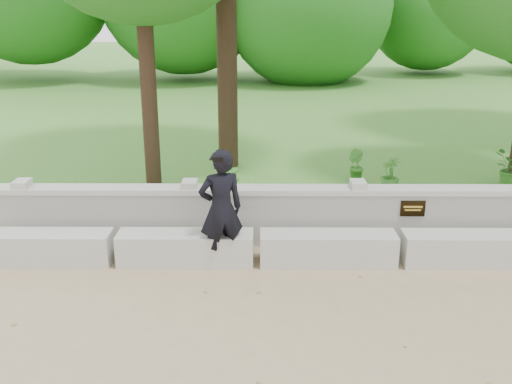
# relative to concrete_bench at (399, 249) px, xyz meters

# --- Properties ---
(ground) EXTENTS (80.00, 80.00, 0.00)m
(ground) POSITION_rel_concrete_bench_xyz_m (-0.00, -1.90, -0.22)
(ground) COLOR #99835E
(ground) RESTS_ON ground
(lawn) EXTENTS (40.00, 22.00, 0.25)m
(lawn) POSITION_rel_concrete_bench_xyz_m (-0.00, 12.10, -0.10)
(lawn) COLOR #416F28
(lawn) RESTS_ON ground
(concrete_bench) EXTENTS (11.90, 0.45, 0.45)m
(concrete_bench) POSITION_rel_concrete_bench_xyz_m (0.00, 0.00, 0.00)
(concrete_bench) COLOR #A5A49C
(concrete_bench) RESTS_ON ground
(parapet_wall) EXTENTS (12.50, 0.35, 0.90)m
(parapet_wall) POSITION_rel_concrete_bench_xyz_m (0.00, 0.70, 0.24)
(parapet_wall) COLOR #9B9A93
(parapet_wall) RESTS_ON ground
(man_main) EXTENTS (0.71, 0.66, 1.68)m
(man_main) POSITION_rel_concrete_bench_xyz_m (-2.49, -0.10, 0.62)
(man_main) COLOR black
(man_main) RESTS_ON ground
(shrub_a) EXTENTS (0.43, 0.39, 0.67)m
(shrub_a) POSITION_rel_concrete_bench_xyz_m (-2.46, 1.91, 0.36)
(shrub_a) COLOR #377226
(shrub_a) RESTS_ON lawn
(shrub_b) EXTENTS (0.40, 0.42, 0.61)m
(shrub_b) POSITION_rel_concrete_bench_xyz_m (-0.13, 3.14, 0.33)
(shrub_b) COLOR #377226
(shrub_b) RESTS_ON lawn
(shrub_c) EXTENTS (0.79, 0.78, 0.67)m
(shrub_c) POSITION_rel_concrete_bench_xyz_m (2.68, 2.80, 0.36)
(shrub_c) COLOR #377226
(shrub_c) RESTS_ON lawn
(shrub_d) EXTENTS (0.43, 0.45, 0.62)m
(shrub_d) POSITION_rel_concrete_bench_xyz_m (0.39, 2.51, 0.34)
(shrub_d) COLOR #377226
(shrub_d) RESTS_ON lawn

